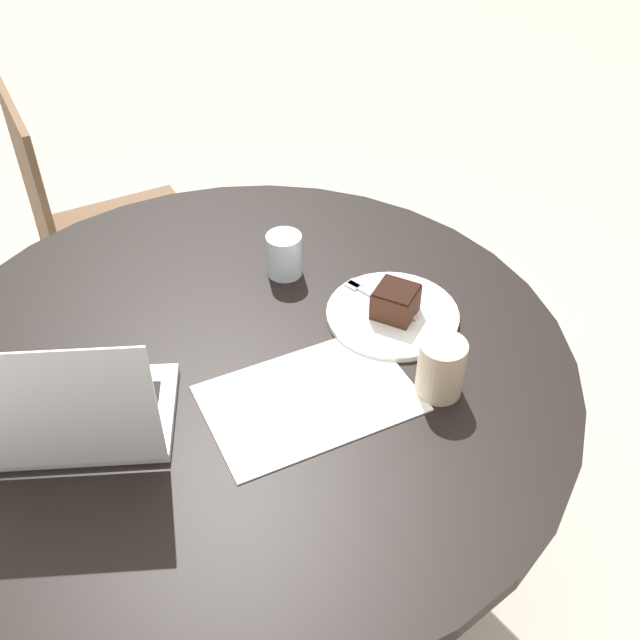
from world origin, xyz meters
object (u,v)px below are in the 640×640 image
plate (392,314)px  coffee_glass (441,368)px  chair (99,238)px  laptop (76,413)px

plate → coffee_glass: (0.01, 0.20, 0.05)m
chair → plate: 1.05m
chair → plate: (-0.48, 0.90, 0.28)m
plate → laptop: 0.60m
laptop → coffee_glass: bearing=5.5°
chair → coffee_glass: (-0.47, 1.10, 0.33)m
chair → laptop: (0.11, 0.98, 0.33)m
chair → coffee_glass: bearing=16.2°
chair → plate: chair is taller
chair → laptop: laptop is taller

